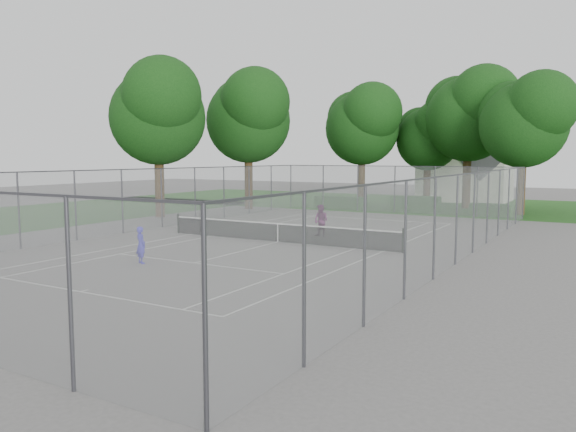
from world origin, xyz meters
The scene contains 18 objects.
ground centered at (0.00, 0.00, 0.00)m, with size 120.00×120.00×0.00m, color slate.
grass_far centered at (0.00, 26.00, 0.00)m, with size 60.00×20.00×0.00m, color #1D4F16.
grass_left centered at (-22.00, 0.00, 0.00)m, with size 16.00×40.00×0.00m, color #1D4F16.
court_markings centered at (0.00, 0.00, 0.01)m, with size 11.03×23.83×0.01m.
tennis_net centered at (0.00, 0.00, 0.51)m, with size 12.87×0.10×1.10m.
perimeter_fence centered at (0.00, 0.00, 1.81)m, with size 18.08×34.08×3.52m.
tree_far_left centered at (-4.71, 21.95, 7.15)m, with size 7.24×6.61×10.41m.
tree_far_midleft centered at (0.15, 25.04, 6.16)m, with size 6.24×5.70×8.97m.
tree_far_midright centered at (3.90, 23.52, 7.81)m, with size 7.91×7.22×11.37m.
tree_far_right centered at (8.49, 20.17, 6.98)m, with size 7.07×6.46×10.16m.
tree_side_back centered at (-11.19, 14.07, 7.61)m, with size 7.70×7.03×11.08m.
tree_side_front centered at (-13.12, 5.85, 7.44)m, with size 7.53×6.88×10.83m.
hedge_left centered at (-5.11, 18.11, 0.49)m, with size 3.94×1.18×0.99m, color #1D4C18.
hedge_mid centered at (1.05, 18.75, 0.59)m, with size 3.76×1.07×1.18m, color #1D4C18.
hedge_right centered at (6.70, 18.33, 0.43)m, with size 2.84×1.04×0.85m, color #1D4C18.
house centered at (1.93, 31.44, 3.99)m, with size 7.96×6.17×9.90m.
girl_player centered at (-1.77, -7.47, 0.73)m, with size 0.53×0.35×1.47m, color #3A34C3.
woman_player centered at (0.98, 2.77, 0.84)m, with size 0.82×0.64×1.69m, color #642157.
Camera 1 is at (14.15, -23.42, 4.17)m, focal length 35.00 mm.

